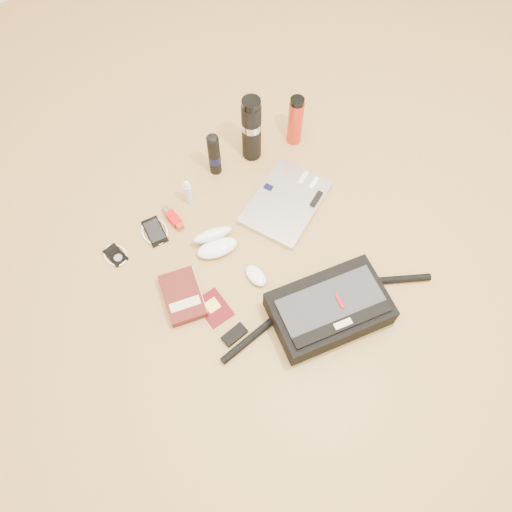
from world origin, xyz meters
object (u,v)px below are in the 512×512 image
(messenger_bag, at_px, (329,309))
(thermos_black, at_px, (252,129))
(thermos_red, at_px, (295,121))
(laptop, at_px, (286,202))
(book, at_px, (183,296))

(messenger_bag, bearing_deg, thermos_black, 87.79)
(thermos_black, bearing_deg, thermos_red, -15.17)
(messenger_bag, relative_size, laptop, 1.89)
(thermos_black, bearing_deg, laptop, -99.66)
(book, bearing_deg, thermos_black, 49.76)
(thermos_red, bearing_deg, book, -158.21)
(laptop, bearing_deg, thermos_black, 58.50)
(messenger_bag, height_order, book, messenger_bag)
(messenger_bag, xyz_separation_m, thermos_black, (0.23, 0.72, 0.10))
(thermos_black, relative_size, thermos_red, 1.30)
(laptop, xyz_separation_m, book, (-0.54, -0.08, 0.01))
(thermos_black, xyz_separation_m, thermos_red, (0.18, -0.05, -0.04))
(laptop, bearing_deg, book, 166.71)
(thermos_black, bearing_deg, book, -148.61)
(messenger_bag, height_order, thermos_black, thermos_black)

